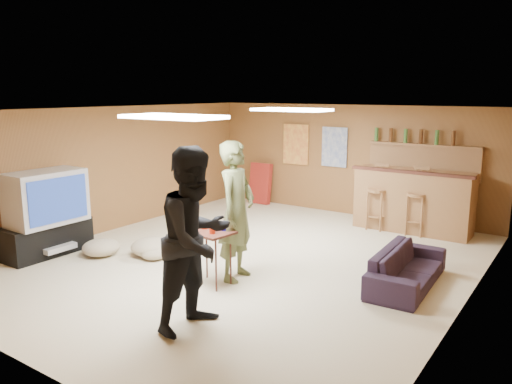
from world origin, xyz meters
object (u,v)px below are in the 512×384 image
Objects in this scene: tv_body at (46,197)px; sofa at (407,268)px; bar_counter at (413,201)px; tray_table at (211,258)px; person_black at (196,239)px; person_olive at (236,211)px.

sofa is (4.89, 1.85, -0.66)m from tv_body.
bar_counter is 2.80× the size of tray_table.
person_black is at bearing -8.68° from tv_body.
person_black reaches higher than person_olive.
person_black is 2.89m from sofa.
bar_counter is at bearing 47.00° from tv_body.
person_olive is 2.31m from sofa.
person_black is 1.32m from tray_table.
tv_body is 3.46m from person_black.
person_black is at bearing -98.38° from bar_counter.
tv_body is 6.09m from bar_counter.
bar_counter is at bearing 13.33° from sofa.
tray_table is (-1.36, -3.98, -0.19)m from bar_counter.
sofa is at bearing 20.74° from tv_body.
tray_table is (-0.62, 0.99, -0.61)m from person_black.
sofa is at bearing -74.03° from bar_counter.
tv_body reaches higher than sofa.
tv_body is at bearing -170.48° from tray_table.
tv_body reaches higher than bar_counter.
tray_table is at bearing 9.52° from tv_body.
person_black reaches higher than tv_body.
tv_body is at bearing -133.00° from bar_counter.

